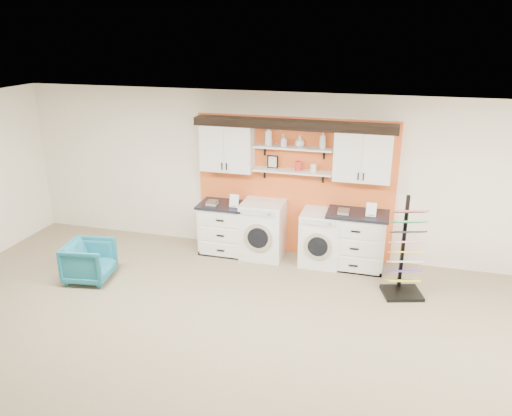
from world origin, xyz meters
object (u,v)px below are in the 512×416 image
(base_cabinet_right, at_px, (356,240))
(armchair, at_px, (89,261))
(washer, at_px, (263,230))
(base_cabinet_left, at_px, (226,228))
(dryer, at_px, (321,238))
(sample_rack, at_px, (404,264))

(base_cabinet_right, relative_size, armchair, 1.43)
(washer, distance_m, armchair, 2.89)
(base_cabinet_left, xyz_separation_m, washer, (0.68, -0.00, 0.04))
(base_cabinet_left, height_order, dryer, dryer)
(base_cabinet_right, distance_m, dryer, 0.58)
(armchair, bearing_deg, dryer, -73.95)
(washer, height_order, dryer, washer)
(base_cabinet_left, xyz_separation_m, armchair, (-1.75, -1.57, -0.14))
(base_cabinet_left, distance_m, sample_rack, 3.11)
(base_cabinet_left, relative_size, base_cabinet_right, 0.93)
(dryer, xyz_separation_m, sample_rack, (1.34, -0.74, 0.04))
(base_cabinet_right, bearing_deg, washer, -179.88)
(base_cabinet_right, relative_size, sample_rack, 0.65)
(base_cabinet_right, xyz_separation_m, washer, (-1.58, -0.00, 0.01))
(base_cabinet_right, relative_size, washer, 0.99)
(washer, bearing_deg, sample_rack, -17.43)
(base_cabinet_left, distance_m, dryer, 1.68)
(washer, xyz_separation_m, dryer, (1.00, 0.00, -0.04))
(sample_rack, bearing_deg, armchair, 173.20)
(sample_rack, bearing_deg, base_cabinet_left, 149.56)
(base_cabinet_right, bearing_deg, armchair, -158.58)
(base_cabinet_left, distance_m, washer, 0.68)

